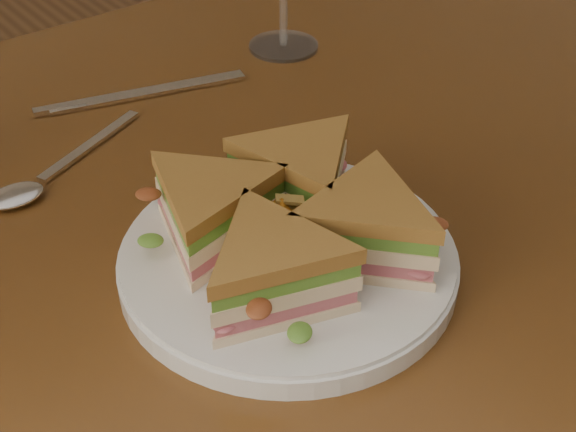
{
  "coord_description": "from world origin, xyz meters",
  "views": [
    {
      "loc": [
        -0.3,
        -0.47,
        1.14
      ],
      "look_at": [
        -0.03,
        -0.11,
        0.8
      ],
      "focal_mm": 50.0,
      "sensor_mm": 36.0,
      "label": 1
    }
  ],
  "objects_px": {
    "table": "(238,275)",
    "knife": "(135,95)",
    "sandwich_wedges": "(288,222)",
    "spoon": "(35,183)",
    "plate": "(288,261)"
  },
  "relations": [
    {
      "from": "table",
      "to": "knife",
      "type": "relative_size",
      "value": 5.69
    },
    {
      "from": "sandwich_wedges",
      "to": "spoon",
      "type": "relative_size",
      "value": 1.45
    },
    {
      "from": "knife",
      "to": "plate",
      "type": "bearing_deg",
      "value": -81.88
    },
    {
      "from": "plate",
      "to": "spoon",
      "type": "height_order",
      "value": "plate"
    },
    {
      "from": "sandwich_wedges",
      "to": "knife",
      "type": "xyz_separation_m",
      "value": [
        0.04,
        0.3,
        -0.04
      ]
    },
    {
      "from": "plate",
      "to": "sandwich_wedges",
      "type": "relative_size",
      "value": 1.0
    },
    {
      "from": "sandwich_wedges",
      "to": "plate",
      "type": "bearing_deg",
      "value": 82.87
    },
    {
      "from": "table",
      "to": "sandwich_wedges",
      "type": "distance_m",
      "value": 0.18
    },
    {
      "from": "knife",
      "to": "table",
      "type": "bearing_deg",
      "value": -78.08
    },
    {
      "from": "table",
      "to": "spoon",
      "type": "xyz_separation_m",
      "value": [
        -0.13,
        0.1,
        0.1
      ]
    },
    {
      "from": "table",
      "to": "sandwich_wedges",
      "type": "xyz_separation_m",
      "value": [
        -0.03,
        -0.11,
        0.14
      ]
    },
    {
      "from": "knife",
      "to": "sandwich_wedges",
      "type": "bearing_deg",
      "value": -81.88
    },
    {
      "from": "spoon",
      "to": "knife",
      "type": "bearing_deg",
      "value": 7.58
    },
    {
      "from": "plate",
      "to": "spoon",
      "type": "relative_size",
      "value": 1.45
    },
    {
      "from": "plate",
      "to": "spoon",
      "type": "xyz_separation_m",
      "value": [
        -0.11,
        0.21,
        -0.0
      ]
    }
  ]
}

